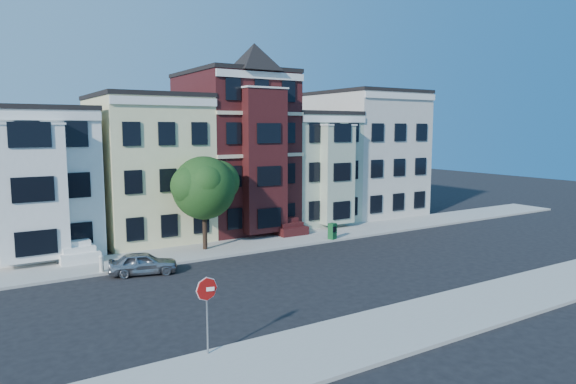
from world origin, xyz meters
TOP-DOWN VIEW (x-y plane):
  - ground at (0.00, 0.00)m, footprint 120.00×120.00m
  - far_sidewalk at (0.00, 8.00)m, footprint 60.00×4.00m
  - near_sidewalk at (0.00, -8.00)m, footprint 60.00×4.00m
  - house_white at (-15.00, 14.50)m, footprint 8.00×9.00m
  - house_yellow at (-7.00, 14.50)m, footprint 7.00×9.00m
  - house_brown at (0.00, 14.50)m, footprint 7.00×9.00m
  - house_green at (6.50, 14.50)m, footprint 6.00×9.00m
  - house_cream at (13.50, 14.50)m, footprint 8.00×9.00m
  - street_tree at (-5.23, 8.24)m, footprint 6.55×6.55m
  - parked_car at (-10.18, 5.13)m, footprint 3.91×2.38m
  - newspaper_box at (3.61, 6.30)m, footprint 0.62×0.59m
  - fire_hydrant at (-12.13, 6.30)m, footprint 0.29×0.29m
  - stop_sign at (-11.30, -6.30)m, footprint 0.85×0.32m

SIDE VIEW (x-z plane):
  - ground at x=0.00m, z-range 0.00..0.00m
  - far_sidewalk at x=0.00m, z-range 0.00..0.15m
  - near_sidewalk at x=0.00m, z-range 0.00..0.15m
  - fire_hydrant at x=-12.13m, z-range 0.15..0.90m
  - parked_car at x=-10.18m, z-range 0.00..1.24m
  - newspaper_box at x=3.61m, z-range 0.15..1.28m
  - stop_sign at x=-11.30m, z-range 0.15..3.24m
  - street_tree at x=-5.23m, z-range 0.15..7.60m
  - house_white at x=-15.00m, z-range 0.00..9.00m
  - house_green at x=6.50m, z-range 0.00..9.00m
  - house_yellow at x=-7.00m, z-range 0.00..10.00m
  - house_cream at x=13.50m, z-range 0.00..11.00m
  - house_brown at x=0.00m, z-range 0.00..12.00m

